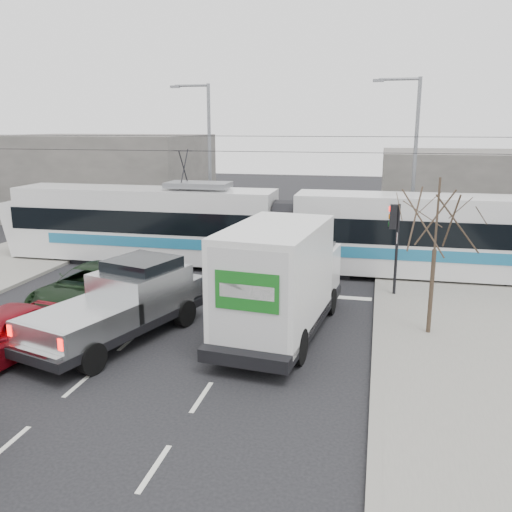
% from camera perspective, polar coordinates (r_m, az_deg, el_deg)
% --- Properties ---
extents(ground, '(120.00, 120.00, 0.00)m').
position_cam_1_polar(ground, '(17.28, -7.98, -9.30)').
color(ground, black).
rests_on(ground, ground).
extents(sidewalk_right, '(6.00, 60.00, 0.15)m').
position_cam_1_polar(sidewalk_right, '(16.56, 23.23, -11.10)').
color(sidewalk_right, gray).
rests_on(sidewalk_right, ground).
extents(rails, '(60.00, 1.60, 0.03)m').
position_cam_1_polar(rails, '(26.37, -0.34, -1.07)').
color(rails, '#33302D').
rests_on(rails, ground).
extents(building_left, '(14.00, 10.00, 6.00)m').
position_cam_1_polar(building_left, '(41.99, -15.56, 8.07)').
color(building_left, slate).
rests_on(building_left, ground).
extents(building_right, '(12.00, 10.00, 5.00)m').
position_cam_1_polar(building_right, '(39.56, 21.88, 6.55)').
color(building_right, slate).
rests_on(building_right, ground).
extents(bare_tree, '(2.40, 2.40, 5.00)m').
position_cam_1_polar(bare_tree, '(17.67, 18.50, 3.47)').
color(bare_tree, '#47382B').
rests_on(bare_tree, ground).
extents(traffic_signal, '(0.44, 0.44, 3.60)m').
position_cam_1_polar(traffic_signal, '(21.71, 14.37, 2.70)').
color(traffic_signal, black).
rests_on(traffic_signal, ground).
extents(street_lamp_near, '(2.38, 0.25, 9.00)m').
position_cam_1_polar(street_lamp_near, '(28.92, 16.02, 9.96)').
color(street_lamp_near, slate).
rests_on(street_lamp_near, ground).
extents(street_lamp_far, '(2.38, 0.25, 9.00)m').
position_cam_1_polar(street_lamp_far, '(32.46, -5.23, 10.77)').
color(street_lamp_far, slate).
rests_on(street_lamp_far, ground).
extents(catenary, '(60.00, 0.20, 7.00)m').
position_cam_1_polar(catenary, '(25.66, -0.35, 7.32)').
color(catenary, black).
rests_on(catenary, ground).
extents(tram, '(27.02, 2.89, 5.51)m').
position_cam_1_polar(tram, '(25.38, 2.98, 2.84)').
color(tram, silver).
rests_on(tram, ground).
extents(silver_pickup, '(4.08, 7.04, 2.43)m').
position_cam_1_polar(silver_pickup, '(17.89, -13.55, -4.63)').
color(silver_pickup, black).
rests_on(silver_pickup, ground).
extents(box_truck, '(3.36, 7.70, 3.73)m').
position_cam_1_polar(box_truck, '(17.37, 2.64, -2.59)').
color(box_truck, black).
rests_on(box_truck, ground).
extents(navy_pickup, '(2.96, 5.32, 2.12)m').
position_cam_1_polar(navy_pickup, '(21.03, 3.32, -1.98)').
color(navy_pickup, black).
rests_on(navy_pickup, ground).
extents(green_car, '(3.17, 5.88, 1.57)m').
position_cam_1_polar(green_car, '(21.27, -16.93, -3.12)').
color(green_car, black).
rests_on(green_car, ground).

